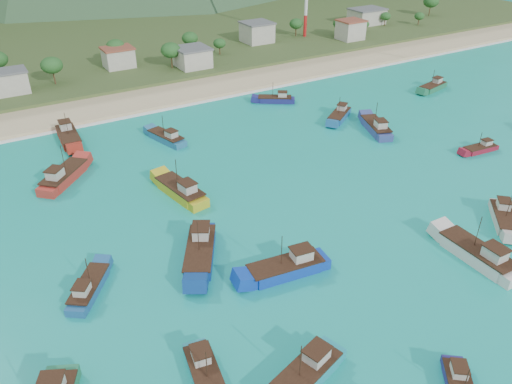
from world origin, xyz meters
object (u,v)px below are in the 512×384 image
boat_6 (287,268)px  boat_33 (69,137)px  boat_10 (339,116)px  boat_16 (181,191)px  boat_18 (89,289)px  boat_23 (276,100)px  boat_14 (304,377)px  boat_4 (206,377)px  boat_26 (433,87)px  boat_25 (478,255)px  boat_0 (504,218)px  boat_31 (480,149)px  boat_32 (200,252)px  boat_21 (166,138)px  boat_12 (64,177)px  boat_24 (376,128)px

boat_6 → boat_33: (-16.31, 61.78, 0.03)m
boat_6 → boat_10: 59.69m
boat_16 → boat_18: boat_16 is taller
boat_6 → boat_23: (35.77, 58.81, -0.27)m
boat_14 → boat_4: bearing=42.0°
boat_26 → boat_33: boat_33 is taller
boat_25 → boat_26: 77.29m
boat_14 → boat_16: size_ratio=0.93×
boat_0 → boat_14: 47.64m
boat_31 → boat_32: 66.30m
boat_32 → boat_4: bearing=96.6°
boat_18 → boat_0: bearing=20.3°
boat_16 → boat_33: size_ratio=1.02×
boat_21 → boat_18: bearing=-139.9°
boat_4 → boat_25: 43.92m
boat_6 → boat_12: (-21.31, 43.81, 0.03)m
boat_26 → boat_33: size_ratio=0.86×
boat_31 → boat_32: size_ratio=0.64×
boat_18 → boat_21: boat_21 is taller
boat_0 → boat_25: 13.02m
boat_21 → boat_24: size_ratio=0.88×
boat_25 → boat_32: 41.09m
boat_14 → boat_23: 87.41m
boat_10 → boat_21: 41.89m
boat_32 → boat_26: bearing=-128.1°
boat_6 → boat_26: 90.33m
boat_0 → boat_32: (-47.13, 17.09, 0.28)m
boat_12 → boat_4: bearing=-43.3°
boat_4 → boat_21: 64.74m
boat_25 → boat_32: (-34.94, 21.64, 0.01)m
boat_0 → boat_24: 39.37m
boat_14 → boat_31: size_ratio=1.43×
boat_12 → boat_16: (16.88, -16.24, -0.01)m
boat_21 → boat_26: bearing=-20.2°
boat_25 → boat_26: (52.70, 56.53, -0.26)m
boat_21 → boat_33: boat_33 is taller
boat_6 → boat_18: boat_6 is taller
boat_4 → boat_6: (18.03, 10.81, 0.23)m
boat_10 → boat_16: (-47.38, -13.87, 0.22)m
boat_6 → boat_21: (2.11, 50.72, -0.19)m
boat_10 → boat_18: (-68.33, -30.96, -0.09)m
boat_25 → boat_33: bearing=120.9°
boat_10 → boat_18: size_ratio=1.10×
boat_31 → boat_24: bearing=37.6°
boat_4 → boat_6: bearing=-139.3°
boat_14 → boat_23: size_ratio=1.25×
boat_14 → boat_18: bearing=14.9°
boat_6 → boat_14: size_ratio=1.04×
boat_10 → boat_14: bearing=103.8°
boat_12 → boat_26: bearing=43.7°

